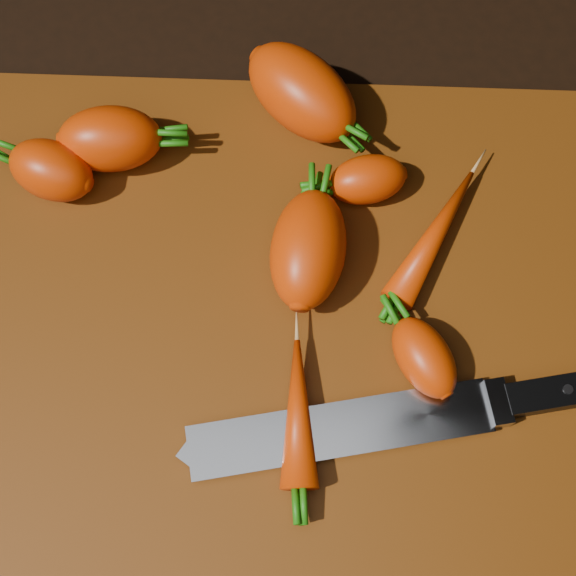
{
  "coord_description": "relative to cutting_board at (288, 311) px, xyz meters",
  "views": [
    {
      "loc": [
        0.01,
        -0.19,
        0.58
      ],
      "look_at": [
        0.0,
        0.01,
        0.03
      ],
      "focal_mm": 50.0,
      "sensor_mm": 36.0,
      "label": 1
    }
  ],
  "objects": [
    {
      "name": "carrot_1",
      "position": [
        -0.18,
        0.1,
        0.03
      ],
      "size": [
        0.08,
        0.07,
        0.05
      ],
      "primitive_type": "ellipsoid",
      "rotation": [
        0.0,
        0.0,
        2.79
      ],
      "color": "#DA3805",
      "rests_on": "cutting_board"
    },
    {
      "name": "carrot_4",
      "position": [
        0.06,
        0.1,
        0.02
      ],
      "size": [
        0.07,
        0.05,
        0.04
      ],
      "primitive_type": "ellipsoid",
      "rotation": [
        0.0,
        0.0,
        3.38
      ],
      "color": "#DA3805",
      "rests_on": "cutting_board"
    },
    {
      "name": "cutting_board",
      "position": [
        0.0,
        0.0,
        0.0
      ],
      "size": [
        0.5,
        0.4,
        0.01
      ],
      "primitive_type": "cube",
      "color": "#562907",
      "rests_on": "ground"
    },
    {
      "name": "carrot_0",
      "position": [
        -0.14,
        0.13,
        0.03
      ],
      "size": [
        0.08,
        0.06,
        0.05
      ],
      "primitive_type": "ellipsoid",
      "rotation": [
        0.0,
        0.0,
        0.09
      ],
      "color": "#DA3805",
      "rests_on": "cutting_board"
    },
    {
      "name": "ground",
      "position": [
        0.0,
        0.0,
        -0.01
      ],
      "size": [
        2.0,
        2.0,
        0.01
      ],
      "primitive_type": "cube",
      "color": "black"
    },
    {
      "name": "carrot_3",
      "position": [
        0.01,
        0.04,
        0.03
      ],
      "size": [
        0.07,
        0.1,
        0.06
      ],
      "primitive_type": "ellipsoid",
      "rotation": [
        0.0,
        0.0,
        1.46
      ],
      "color": "#DA3805",
      "rests_on": "cutting_board"
    },
    {
      "name": "carrot_2",
      "position": [
        0.01,
        0.17,
        0.04
      ],
      "size": [
        0.12,
        0.11,
        0.06
      ],
      "primitive_type": "ellipsoid",
      "rotation": [
        0.0,
        0.0,
        -0.75
      ],
      "color": "#DA3805",
      "rests_on": "cutting_board"
    },
    {
      "name": "carrot_7",
      "position": [
        0.01,
        -0.08,
        0.02
      ],
      "size": [
        0.03,
        0.11,
        0.03
      ],
      "primitive_type": "ellipsoid",
      "rotation": [
        0.0,
        0.0,
        1.62
      ],
      "color": "#DA3805",
      "rests_on": "cutting_board"
    },
    {
      "name": "carrot_6",
      "position": [
        0.11,
        0.06,
        0.02
      ],
      "size": [
        0.08,
        0.12,
        0.03
      ],
      "primitive_type": "ellipsoid",
      "rotation": [
        0.0,
        0.0,
        1.06
      ],
      "color": "#DA3805",
      "rests_on": "cutting_board"
    },
    {
      "name": "carrot_5",
      "position": [
        0.1,
        -0.04,
        0.02
      ],
      "size": [
        0.06,
        0.07,
        0.04
      ],
      "primitive_type": "ellipsoid",
      "rotation": [
        0.0,
        0.0,
        2.09
      ],
      "color": "#DA3805",
      "rests_on": "cutting_board"
    },
    {
      "name": "knife",
      "position": [
        0.06,
        -0.09,
        0.01
      ],
      "size": [
        0.35,
        0.1,
        0.02
      ],
      "rotation": [
        0.0,
        0.0,
        0.2
      ],
      "color": "gray",
      "rests_on": "cutting_board"
    }
  ]
}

